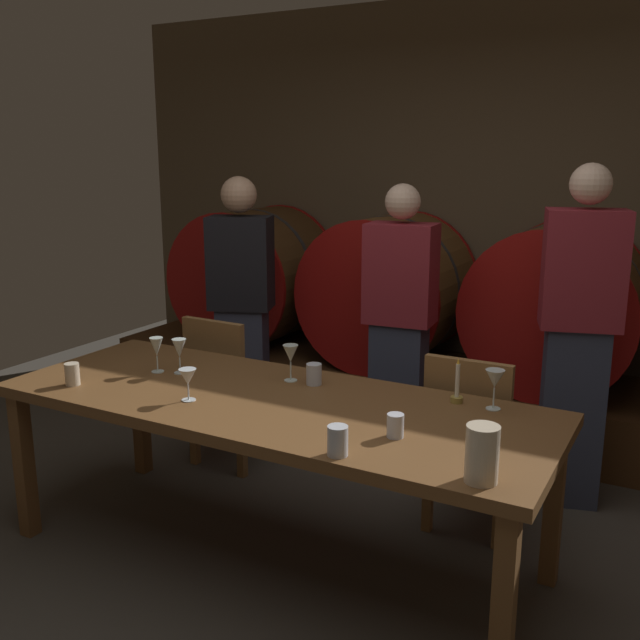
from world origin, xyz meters
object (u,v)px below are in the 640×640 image
Objects in this scene: wine_glass_far_right at (495,380)px; wine_barrel_center_right at (557,307)px; guest_left at (242,306)px; pitcher at (482,454)px; cup_center_right at (338,441)px; wine_barrel_far_left at (255,276)px; cup_far_left at (72,374)px; dining_table at (272,413)px; wine_glass_left at (179,349)px; guest_center at (400,325)px; chair_right at (472,435)px; candle_center at (457,391)px; cup_far_right at (395,426)px; wine_barrel_center_left at (388,290)px; cup_center_left at (314,374)px; wine_glass_far_left at (157,348)px; wine_glass_center at (188,378)px; chair_left at (227,384)px; wine_glass_right at (291,355)px; guest_right at (578,336)px.

wine_barrel_center_right is at bearing 92.31° from wine_glass_far_right.
pitcher is at bearing 122.13° from guest_left.
guest_left is at bearing 133.71° from cup_center_right.
wine_barrel_far_left is 2.77m from wine_glass_far_right.
guest_left reaches higher than cup_far_left.
dining_table is 14.40× the size of wine_glass_left.
guest_center is at bearing -135.42° from wine_barrel_center_right.
wine_glass_left is (-0.65, -1.13, 0.05)m from guest_center.
dining_table is 0.97m from chair_right.
guest_center reaches higher than candle_center.
pitcher is 0.44m from cup_far_right.
pitcher is (1.31, -2.28, -0.02)m from wine_barrel_center_left.
wine_barrel_center_right is 1.35m from chair_right.
cup_center_right is (-0.19, -0.72, 0.00)m from candle_center.
candle_center is at bearing -57.83° from wine_barrel_center_left.
cup_far_left is at bearing -130.11° from wine_glass_left.
cup_center_right is at bearing -36.71° from dining_table.
wine_barrel_center_left is 1.90m from candle_center.
cup_center_left is at bearing 83.68° from guest_center.
wine_barrel_center_left is at bearing 78.73° from wine_glass_far_left.
wine_glass_far_left is 1.01× the size of wine_glass_far_right.
wine_glass_far_right is at bearing 63.84° from cup_center_right.
dining_table is at bearing 143.29° from cup_center_right.
wine_barrel_far_left is 2.39m from wine_glass_center.
wine_barrel_center_right is at bearing -95.40° from chair_right.
chair_left is 0.54× the size of guest_left.
chair_right is 5.25× the size of wine_glass_far_right.
wine_glass_far_left is at bearing -101.27° from wine_barrel_center_left.
wine_barrel_far_left reaches higher than wine_glass_left.
wine_glass_right reaches higher than dining_table.
chair_left is at bearing 165.59° from candle_center.
wine_barrel_far_left is 1.00× the size of wine_barrel_center_left.
dining_table is at bearing -4.50° from wine_glass_far_left.
wine_barrel_center_left is at bearing -108.52° from chair_left.
cup_center_right reaches higher than cup_center_left.
wine_glass_right is 1.58× the size of cup_center_right.
pitcher reaches higher than wine_glass_left.
wine_barrel_far_left reaches higher than wine_glass_far_right.
candle_center is 1.13× the size of wine_glass_right.
chair_right is at bearing 85.51° from cup_far_right.
wine_glass_far_left is at bearing 175.50° from dining_table.
cup_far_left is (-0.31, -0.37, -0.07)m from wine_glass_left.
candle_center reaches higher than cup_far_right.
chair_right is at bearing 28.63° from wine_glass_right.
wine_glass_far_right is at bearing -54.08° from wine_barrel_center_left.
candle_center is at bearing 10.64° from wine_glass_left.
candle_center is at bearing 24.97° from dining_table.
guest_center is at bearing 82.56° from wine_glass_right.
candle_center reaches higher than chair_right.
guest_right is at bearing 71.47° from cup_center_right.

